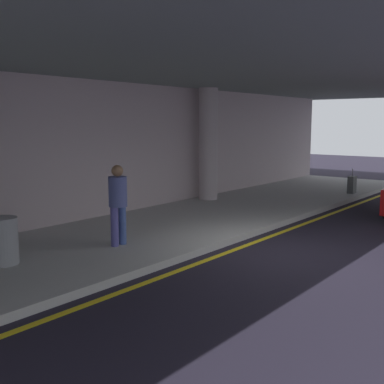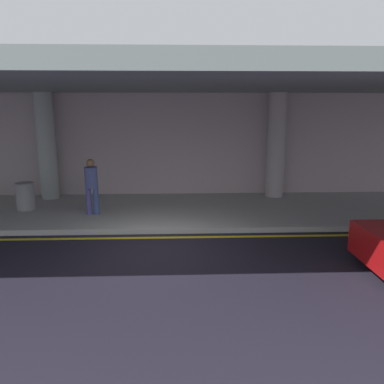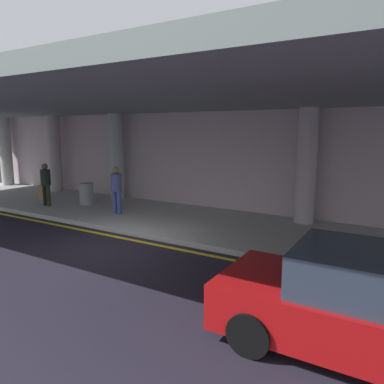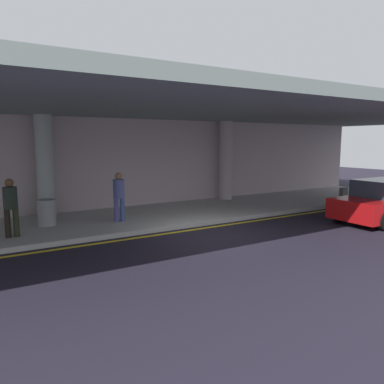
# 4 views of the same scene
# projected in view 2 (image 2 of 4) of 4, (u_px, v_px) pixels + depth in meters

# --- Properties ---
(ground_plane) EXTENTS (60.00, 60.00, 0.00)m
(ground_plane) POSITION_uv_depth(u_px,v_px,m) (157.00, 247.00, 9.48)
(ground_plane) COLOR #211D2B
(sidewalk) EXTENTS (26.00, 4.20, 0.15)m
(sidewalk) POSITION_uv_depth(u_px,v_px,m) (162.00, 211.00, 12.48)
(sidewalk) COLOR #AFAEAC
(sidewalk) RESTS_ON ground
(lane_stripe_yellow) EXTENTS (26.00, 0.14, 0.01)m
(lane_stripe_yellow) POSITION_uv_depth(u_px,v_px,m) (159.00, 238.00, 10.16)
(lane_stripe_yellow) COLOR yellow
(lane_stripe_yellow) RESTS_ON ground
(support_column_center) EXTENTS (0.62, 0.62, 3.65)m
(support_column_center) POSITION_uv_depth(u_px,v_px,m) (47.00, 146.00, 13.46)
(support_column_center) COLOR #A9B1AF
(support_column_center) RESTS_ON sidewalk
(support_column_right_mid) EXTENTS (0.62, 0.62, 3.65)m
(support_column_right_mid) POSITION_uv_depth(u_px,v_px,m) (276.00, 146.00, 13.76)
(support_column_right_mid) COLOR #B6A8AC
(support_column_right_mid) RESTS_ON sidewalk
(ceiling_overhang) EXTENTS (28.00, 13.20, 0.30)m
(ceiling_overhang) POSITION_uv_depth(u_px,v_px,m) (159.00, 85.00, 11.14)
(ceiling_overhang) COLOR slate
(ceiling_overhang) RESTS_ON support_column_far_left
(terminal_back_wall) EXTENTS (26.00, 0.30, 3.80)m
(terminal_back_wall) POSITION_uv_depth(u_px,v_px,m) (163.00, 146.00, 14.27)
(terminal_back_wall) COLOR #BCAAAE
(terminal_back_wall) RESTS_ON ground
(person_waiting_for_ride) EXTENTS (0.38, 0.38, 1.68)m
(person_waiting_for_ride) POSITION_uv_depth(u_px,v_px,m) (91.00, 183.00, 11.60)
(person_waiting_for_ride) COLOR #4A478E
(person_waiting_for_ride) RESTS_ON sidewalk
(trash_bin_steel) EXTENTS (0.56, 0.56, 0.85)m
(trash_bin_steel) POSITION_uv_depth(u_px,v_px,m) (25.00, 196.00, 12.27)
(trash_bin_steel) COLOR gray
(trash_bin_steel) RESTS_ON sidewalk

